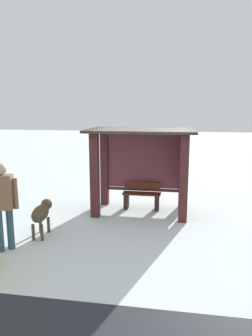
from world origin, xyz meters
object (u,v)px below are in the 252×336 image
bus_shelter (145,157)px  dog (41,213)px  person_walking (3,200)px  bench_left_inside (142,197)px

bus_shelter → dog: bearing=-135.1°
dog → person_walking: bearing=-115.5°
bus_shelter → dog: bus_shelter is taller
bench_left_inside → dog: (-2.04, -2.24, 0.18)m
bus_shelter → bench_left_inside: (-0.08, 0.14, -1.19)m
bus_shelter → bench_left_inside: bearing=121.1°
bus_shelter → bench_left_inside: 1.20m
person_walking → dog: bearing=64.5°
bench_left_inside → person_walking: bearing=-128.3°
bench_left_inside → dog: bench_left_inside is taller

